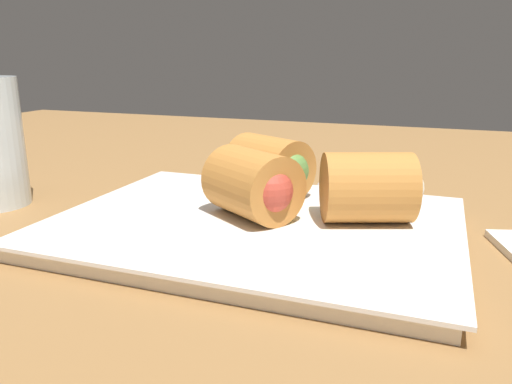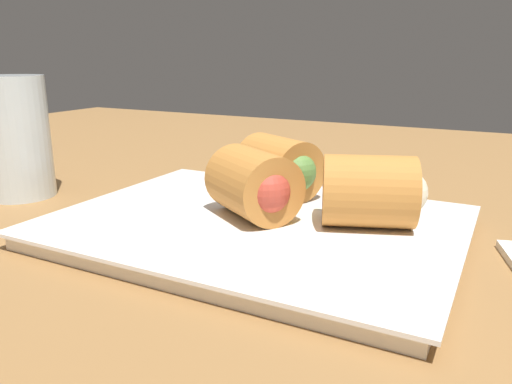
% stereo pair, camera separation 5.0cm
% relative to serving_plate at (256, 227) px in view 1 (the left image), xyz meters
% --- Properties ---
extents(table_surface, '(1.80, 1.40, 0.02)m').
position_rel_serving_plate_xyz_m(table_surface, '(-0.02, -0.01, -0.02)').
color(table_surface, olive).
rests_on(table_surface, ground).
extents(serving_plate, '(0.33, 0.25, 0.01)m').
position_rel_serving_plate_xyz_m(serving_plate, '(0.00, 0.00, 0.00)').
color(serving_plate, white).
rests_on(serving_plate, table_surface).
extents(roll_front_left, '(0.09, 0.08, 0.06)m').
position_rel_serving_plate_xyz_m(roll_front_left, '(-0.09, -0.03, 0.04)').
color(roll_front_left, '#B77533').
rests_on(roll_front_left, serving_plate).
extents(roll_front_right, '(0.09, 0.09, 0.06)m').
position_rel_serving_plate_xyz_m(roll_front_right, '(0.00, -0.00, 0.04)').
color(roll_front_right, '#B77533').
rests_on(roll_front_right, serving_plate).
extents(roll_back_left, '(0.09, 0.08, 0.06)m').
position_rel_serving_plate_xyz_m(roll_back_left, '(0.01, -0.07, 0.04)').
color(roll_back_left, '#B77533').
rests_on(roll_back_left, serving_plate).
extents(spoon, '(0.19, 0.05, 0.01)m').
position_rel_serving_plate_xyz_m(spoon, '(-0.00, -0.16, -0.00)').
color(spoon, silver).
rests_on(spoon, table_surface).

